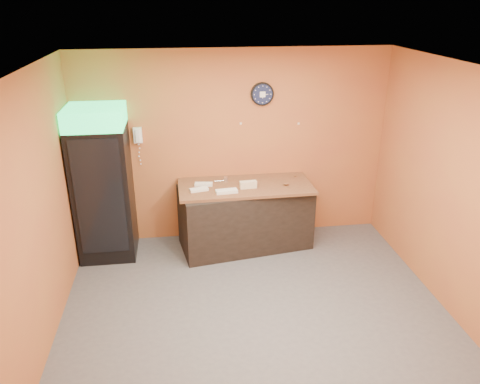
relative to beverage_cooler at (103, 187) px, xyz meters
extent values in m
plane|color=#47474C|center=(1.85, -1.60, -1.04)|extent=(4.50, 4.50, 0.00)
cube|color=#AC6530|center=(1.85, 0.40, 0.36)|extent=(4.50, 0.02, 2.80)
cube|color=#AC6530|center=(-0.40, -1.60, 0.36)|extent=(0.02, 4.00, 2.80)
cube|color=#AC6530|center=(4.10, -1.60, 0.36)|extent=(0.02, 4.00, 2.80)
cube|color=white|center=(1.85, -1.60, 1.76)|extent=(4.50, 4.00, 0.02)
cube|color=black|center=(0.00, 0.05, -0.11)|extent=(0.75, 0.75, 1.86)
cube|color=#1CF171|center=(0.00, 0.05, 0.96)|extent=(0.75, 0.75, 0.27)
cube|color=black|center=(0.00, -0.33, -0.03)|extent=(0.62, 0.02, 1.60)
cube|color=black|center=(1.96, -0.01, -0.58)|extent=(1.95, 1.09, 0.92)
cylinder|color=black|center=(2.25, 0.37, 1.13)|extent=(0.33, 0.05, 0.33)
cylinder|color=#0F1433|center=(2.25, 0.35, 1.13)|extent=(0.28, 0.01, 0.28)
cube|color=white|center=(2.25, 0.34, 1.13)|extent=(0.08, 0.00, 0.08)
cube|color=white|center=(0.50, 0.35, 0.60)|extent=(0.12, 0.07, 0.22)
cube|color=white|center=(0.50, 0.30, 0.60)|extent=(0.05, 0.04, 0.18)
cube|color=brown|center=(1.96, -0.01, -0.10)|extent=(1.90, 0.90, 0.04)
cube|color=beige|center=(1.98, -0.13, -0.05)|extent=(0.24, 0.10, 0.05)
cube|color=beige|center=(1.98, -0.13, 0.00)|extent=(0.24, 0.10, 0.05)
cube|color=silver|center=(1.30, -0.14, -0.06)|extent=(0.27, 0.15, 0.04)
cube|color=silver|center=(1.67, -0.26, -0.06)|extent=(0.30, 0.14, 0.04)
cube|color=silver|center=(1.37, 0.05, -0.06)|extent=(0.26, 0.13, 0.04)
cylinder|color=silver|center=(1.70, 0.16, -0.04)|extent=(0.07, 0.07, 0.07)
camera|label=1|loc=(1.06, -6.08, 2.41)|focal=35.00mm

